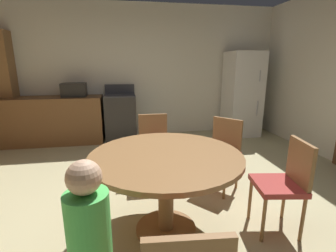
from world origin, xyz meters
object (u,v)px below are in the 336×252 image
(microwave, at_px, (74,90))
(dining_table, at_px, (166,170))
(chair_northeast, at_px, (222,149))
(oven_range, at_px, (121,117))
(chair_east, at_px, (285,180))
(refrigerator, at_px, (242,94))
(chair_north, at_px, (154,143))

(microwave, distance_m, dining_table, 3.25)
(dining_table, xyz_separation_m, chair_northeast, (0.82, 0.70, -0.11))
(oven_range, distance_m, dining_table, 3.00)
(oven_range, relative_size, chair_northeast, 1.26)
(chair_east, height_order, chair_northeast, same)
(chair_east, relative_size, chair_northeast, 1.00)
(dining_table, height_order, chair_east, chair_east)
(refrigerator, relative_size, chair_northeast, 2.02)
(dining_table, relative_size, chair_north, 1.54)
(chair_north, relative_size, chair_east, 1.00)
(oven_range, bearing_deg, microwave, -179.76)
(microwave, relative_size, dining_table, 0.33)
(oven_range, bearing_deg, dining_table, -81.75)
(chair_north, bearing_deg, microwave, -144.27)
(microwave, bearing_deg, dining_table, -66.64)
(chair_east, bearing_deg, chair_northeast, -65.11)
(chair_east, bearing_deg, oven_range, -55.52)
(dining_table, distance_m, chair_northeast, 1.08)
(refrigerator, bearing_deg, oven_range, 178.80)
(oven_range, distance_m, refrigerator, 2.60)
(refrigerator, bearing_deg, chair_northeast, -120.99)
(refrigerator, distance_m, chair_east, 3.28)
(refrigerator, height_order, chair_north, refrigerator)
(dining_table, bearing_deg, microwave, 113.36)
(refrigerator, distance_m, microwave, 3.42)
(microwave, bearing_deg, oven_range, 0.24)
(refrigerator, height_order, microwave, refrigerator)
(microwave, bearing_deg, refrigerator, -0.84)
(chair_northeast, bearing_deg, chair_north, -65.96)
(refrigerator, bearing_deg, microwave, 179.16)
(chair_northeast, bearing_deg, oven_range, -101.95)
(oven_range, height_order, microwave, microwave)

